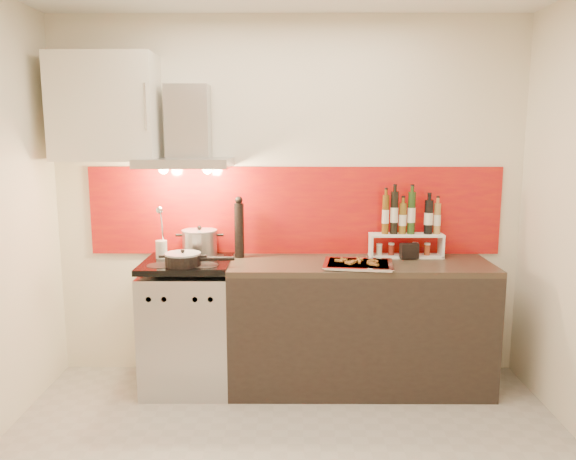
{
  "coord_description": "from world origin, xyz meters",
  "views": [
    {
      "loc": [
        0.02,
        -2.68,
        1.77
      ],
      "look_at": [
        0.0,
        0.95,
        1.15
      ],
      "focal_mm": 35.0,
      "sensor_mm": 36.0,
      "label": 1
    }
  ],
  "objects_px": {
    "stock_pot": "(200,242)",
    "baking_tray": "(358,264)",
    "saute_pan": "(184,259)",
    "range_stove": "(189,326)",
    "pepper_mill": "(239,228)",
    "counter": "(359,324)"
  },
  "relations": [
    {
      "from": "counter",
      "to": "baking_tray",
      "type": "xyz_separation_m",
      "value": [
        -0.03,
        -0.12,
        0.47
      ]
    },
    {
      "from": "saute_pan",
      "to": "counter",
      "type": "bearing_deg",
      "value": 7.17
    },
    {
      "from": "range_stove",
      "to": "saute_pan",
      "type": "distance_m",
      "value": 0.53
    },
    {
      "from": "counter",
      "to": "saute_pan",
      "type": "xyz_separation_m",
      "value": [
        -1.19,
        -0.15,
        0.5
      ]
    },
    {
      "from": "counter",
      "to": "saute_pan",
      "type": "relative_size",
      "value": 3.89
    },
    {
      "from": "saute_pan",
      "to": "stock_pot",
      "type": "bearing_deg",
      "value": 80.74
    },
    {
      "from": "counter",
      "to": "stock_pot",
      "type": "relative_size",
      "value": 7.09
    },
    {
      "from": "range_stove",
      "to": "stock_pot",
      "type": "bearing_deg",
      "value": 70.88
    },
    {
      "from": "counter",
      "to": "stock_pot",
      "type": "height_order",
      "value": "stock_pot"
    },
    {
      "from": "range_stove",
      "to": "stock_pot",
      "type": "distance_m",
      "value": 0.59
    },
    {
      "from": "stock_pot",
      "to": "range_stove",
      "type": "bearing_deg",
      "value": -109.12
    },
    {
      "from": "pepper_mill",
      "to": "baking_tray",
      "type": "distance_m",
      "value": 0.89
    },
    {
      "from": "baking_tray",
      "to": "saute_pan",
      "type": "bearing_deg",
      "value": -178.76
    },
    {
      "from": "range_stove",
      "to": "counter",
      "type": "relative_size",
      "value": 0.51
    },
    {
      "from": "counter",
      "to": "stock_pot",
      "type": "bearing_deg",
      "value": 171.11
    },
    {
      "from": "stock_pot",
      "to": "baking_tray",
      "type": "bearing_deg",
      "value": -15.29
    },
    {
      "from": "counter",
      "to": "saute_pan",
      "type": "bearing_deg",
      "value": -172.83
    },
    {
      "from": "saute_pan",
      "to": "range_stove",
      "type": "bearing_deg",
      "value": 93.92
    },
    {
      "from": "range_stove",
      "to": "pepper_mill",
      "type": "height_order",
      "value": "pepper_mill"
    },
    {
      "from": "range_stove",
      "to": "baking_tray",
      "type": "height_order",
      "value": "baking_tray"
    },
    {
      "from": "stock_pot",
      "to": "saute_pan",
      "type": "distance_m",
      "value": 0.34
    },
    {
      "from": "pepper_mill",
      "to": "baking_tray",
      "type": "relative_size",
      "value": 0.88
    }
  ]
}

